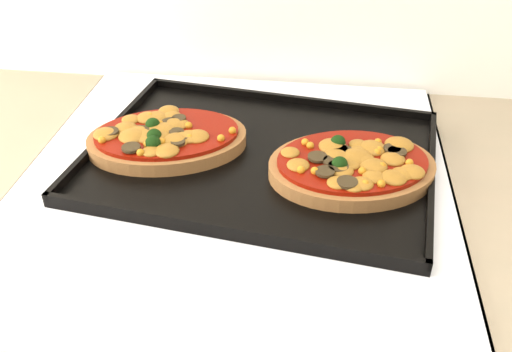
# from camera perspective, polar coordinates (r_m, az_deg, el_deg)

# --- Properties ---
(baking_tray) EXTENTS (0.52, 0.41, 0.02)m
(baking_tray) POSITION_cam_1_polar(r_m,az_deg,el_deg) (0.81, 0.47, 2.12)
(baking_tray) COLOR black
(baking_tray) RESTS_ON stove
(pizza_left) EXTENTS (0.26, 0.21, 0.03)m
(pizza_left) POSITION_cam_1_polar(r_m,az_deg,el_deg) (0.83, -8.87, 3.89)
(pizza_left) COLOR #A46B38
(pizza_left) RESTS_ON baking_tray
(pizza_right) EXTENTS (0.26, 0.22, 0.03)m
(pizza_right) POSITION_cam_1_polar(r_m,az_deg,el_deg) (0.77, 9.57, 1.13)
(pizza_right) COLOR #A46B38
(pizza_right) RESTS_ON baking_tray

